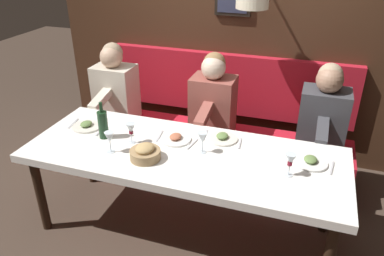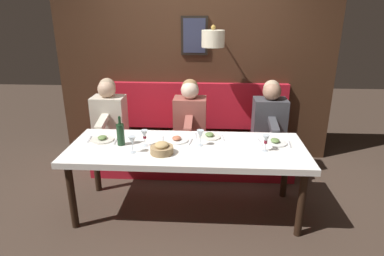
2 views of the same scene
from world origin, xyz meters
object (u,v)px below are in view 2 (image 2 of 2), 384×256
Objects in this scene: wine_bottle at (121,134)px; bread_bowl at (162,149)px; wine_glass_2 at (132,141)px; dining_table at (187,152)px; wine_glass_3 at (266,140)px; diner_near at (190,113)px; wine_glass_0 at (145,135)px; diner_middle at (109,112)px; diner_nearest at (270,115)px; wine_glass_1 at (200,135)px.

bread_bowl is (-0.18, -0.44, -0.07)m from wine_bottle.
wine_glass_2 is at bearing -138.42° from wine_bottle.
dining_table is 14.43× the size of wine_glass_3.
wine_glass_2 and wine_glass_3 have the same top height.
diner_near reaches higher than wine_glass_2.
dining_table is at bearing -70.94° from wine_glass_2.
wine_glass_2 is at bearing 154.59° from wine_glass_0.
diner_middle is (0.88, 1.05, 0.14)m from dining_table.
wine_glass_0 is 1.19m from wine_glass_3.
wine_glass_1 is (-0.85, 0.83, 0.04)m from diner_nearest.
wine_bottle reaches higher than wine_glass_1.
wine_glass_0 is 0.55× the size of wine_bottle.
wine_bottle is at bearing 89.44° from dining_table.
wine_glass_3 is at bearing 168.33° from diner_nearest.
diner_nearest is at bearing -54.19° from wine_glass_2.
bread_bowl is (-0.12, 0.99, -0.07)m from wine_glass_3.
diner_nearest is 1.81m from wine_glass_2.
wine_glass_3 is 0.55× the size of wine_bottle.
diner_middle is 2.64× the size of wine_bottle.
diner_near and diner_middle have the same top height.
diner_near is at bearing 39.89° from wine_glass_3.
wine_glass_2 is at bearing 95.02° from wine_glass_3.
wine_glass_3 is (-0.06, -0.76, 0.18)m from dining_table.
diner_middle is at bearing 35.54° from wine_glass_0.
diner_nearest is 4.82× the size of wine_glass_3.
diner_near is 4.82× the size of wine_glass_1.
diner_nearest reaches higher than wine_glass_2.
wine_bottle is (-0.88, 0.64, 0.04)m from diner_near.
bread_bowl is (-1.06, 1.18, -0.03)m from diner_nearest.
dining_table is 0.46m from wine_glass_0.
wine_glass_2 reaches higher than bread_bowl.
diner_near is (0.00, 0.98, 0.00)m from diner_nearest.
wine_glass_1 is 0.75× the size of bread_bowl.
wine_glass_1 is (0.04, -0.13, 0.18)m from dining_table.
diner_near is at bearing 90.00° from diner_nearest.
dining_table is 2.99× the size of diner_near.
wine_bottle is (-0.88, 1.62, 0.04)m from diner_nearest.
wine_bottle is (-0.88, -0.39, 0.04)m from diner_middle.
diner_nearest is at bearing -47.41° from dining_table.
wine_bottle reaches higher than wine_glass_2.
dining_table is at bearing -90.02° from wine_glass_0.
wine_glass_1 is 0.67m from wine_glass_2.
diner_middle is at bearing 54.49° from wine_glass_1.
wine_glass_0 reaches higher than bread_bowl.
bread_bowl is at bearing -112.75° from wine_bottle.
dining_table is 7.89× the size of wine_bottle.
wine_bottle is at bearing 118.32° from diner_nearest.
diner_middle is 4.82× the size of wine_glass_1.
wine_glass_2 is at bearing 125.81° from diner_nearest.
wine_glass_2 is (-1.06, 0.48, 0.04)m from diner_near.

